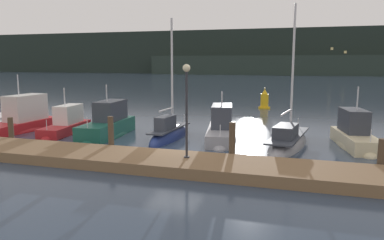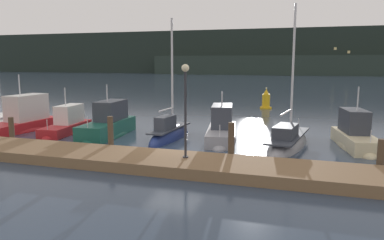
% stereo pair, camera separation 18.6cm
% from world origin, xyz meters
% --- Properties ---
extents(ground_plane, '(400.00, 400.00, 0.00)m').
position_xyz_m(ground_plane, '(0.00, 0.00, 0.00)').
color(ground_plane, '#2D3D51').
extents(dock, '(37.25, 2.80, 0.45)m').
position_xyz_m(dock, '(0.00, -2.39, 0.23)').
color(dock, brown).
rests_on(dock, ground).
extents(mooring_pile_1, '(0.28, 0.28, 1.49)m').
position_xyz_m(mooring_pile_1, '(-9.01, -0.74, 0.75)').
color(mooring_pile_1, '#4C3D2D').
rests_on(mooring_pile_1, ground).
extents(mooring_pile_2, '(0.28, 0.28, 1.80)m').
position_xyz_m(mooring_pile_2, '(-3.00, -0.74, 0.90)').
color(mooring_pile_2, '#4C3D2D').
rests_on(mooring_pile_2, ground).
extents(mooring_pile_3, '(0.28, 0.28, 1.80)m').
position_xyz_m(mooring_pile_3, '(3.00, -0.74, 0.90)').
color(mooring_pile_3, '#4C3D2D').
rests_on(mooring_pile_3, ground).
extents(mooring_pile_4, '(0.28, 0.28, 1.43)m').
position_xyz_m(mooring_pile_4, '(9.01, -0.74, 0.72)').
color(mooring_pile_4, '#4C3D2D').
rests_on(mooring_pile_4, ground).
extents(motorboat_berth_2, '(2.26, 6.20, 4.13)m').
position_xyz_m(motorboat_berth_2, '(-11.56, 2.89, 0.44)').
color(motorboat_berth_2, red).
rests_on(motorboat_berth_2, ground).
extents(motorboat_berth_3, '(1.97, 4.89, 3.34)m').
position_xyz_m(motorboat_berth_3, '(-8.26, 3.00, 0.29)').
color(motorboat_berth_3, red).
rests_on(motorboat_berth_3, ground).
extents(motorboat_berth_4, '(2.12, 5.63, 3.59)m').
position_xyz_m(motorboat_berth_4, '(-5.30, 2.97, 0.41)').
color(motorboat_berth_4, '#195647').
rests_on(motorboat_berth_4, ground).
extents(sailboat_berth_5, '(1.37, 5.09, 7.64)m').
position_xyz_m(sailboat_berth_5, '(-1.40, 3.12, 0.14)').
color(sailboat_berth_5, navy).
rests_on(sailboat_berth_5, ground).
extents(motorboat_berth_6, '(2.69, 5.85, 3.36)m').
position_xyz_m(motorboat_berth_6, '(1.51, 3.84, 0.33)').
color(motorboat_berth_6, gray).
rests_on(motorboat_berth_6, ground).
extents(sailboat_berth_7, '(2.50, 6.53, 8.00)m').
position_xyz_m(sailboat_berth_7, '(5.23, 3.29, 0.13)').
color(sailboat_berth_7, gray).
rests_on(sailboat_berth_7, ground).
extents(motorboat_berth_8, '(2.47, 5.22, 3.78)m').
position_xyz_m(motorboat_berth_8, '(8.60, 4.13, 0.32)').
color(motorboat_berth_8, beige).
rests_on(motorboat_berth_8, ground).
extents(channel_buoy, '(1.10, 1.10, 2.02)m').
position_xyz_m(channel_buoy, '(2.31, 18.97, 0.76)').
color(channel_buoy, gold).
rests_on(channel_buoy, ground).
extents(dock_lamppost, '(0.32, 0.32, 3.89)m').
position_xyz_m(dock_lamppost, '(1.36, -2.20, 3.06)').
color(dock_lamppost, '#2D2D33').
rests_on(dock_lamppost, dock).
extents(hillside_backdrop, '(240.00, 23.00, 15.12)m').
position_xyz_m(hillside_backdrop, '(3.56, 117.42, 6.97)').
color(hillside_backdrop, '#1E2823').
rests_on(hillside_backdrop, ground).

